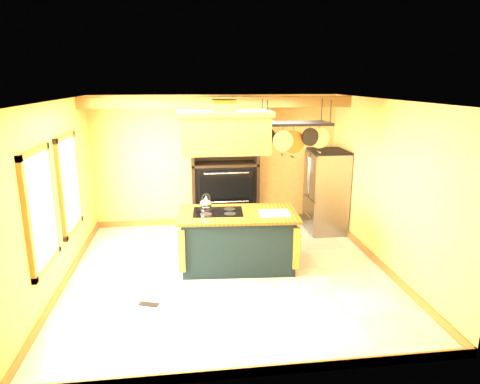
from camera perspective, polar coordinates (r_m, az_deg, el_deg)
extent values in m
plane|color=beige|center=(6.95, -1.47, -10.71)|extent=(5.00, 5.00, 0.00)
plane|color=white|center=(6.28, -1.64, 12.11)|extent=(5.00, 5.00, 0.00)
cube|color=#E1B052|center=(8.92, -3.18, 4.14)|extent=(5.00, 0.02, 2.70)
cube|color=#E1B052|center=(4.14, 1.99, -8.60)|extent=(5.00, 0.02, 2.70)
cube|color=#E1B052|center=(6.72, -23.26, -0.58)|extent=(0.02, 5.00, 2.70)
cube|color=#E1B052|center=(7.17, 18.74, 0.75)|extent=(0.02, 5.00, 2.70)
cube|color=olive|center=(7.98, -2.87, 11.87)|extent=(5.00, 0.15, 0.20)
cube|color=olive|center=(5.97, -25.04, -2.12)|extent=(0.06, 1.06, 1.56)
cube|color=white|center=(5.96, -24.82, -2.11)|extent=(0.02, 0.85, 1.34)
cube|color=olive|center=(7.27, -21.83, 1.05)|extent=(0.06, 1.06, 1.56)
cube|color=white|center=(7.26, -21.64, 1.06)|extent=(0.02, 0.85, 1.34)
cube|color=black|center=(7.02, -0.31, -6.53)|extent=(1.81, 1.07, 0.88)
cube|color=brown|center=(6.87, -0.31, -2.95)|extent=(1.97, 1.18, 0.04)
cube|color=black|center=(6.90, -2.97, -2.66)|extent=(0.83, 0.60, 0.01)
ellipsoid|color=silver|center=(7.00, -4.55, -1.56)|extent=(0.20, 0.20, 0.16)
cube|color=white|center=(6.83, 4.60, -2.83)|extent=(0.50, 0.40, 0.02)
cube|color=#B17C2C|center=(6.57, -2.07, 7.67)|extent=(1.32, 0.71, 0.56)
cube|color=olive|center=(6.54, -2.10, 10.45)|extent=(1.40, 0.79, 0.08)
cube|color=#B17C2C|center=(6.54, -2.11, 11.15)|extent=(0.35, 0.35, 0.24)
cube|color=black|center=(6.74, 7.38, 9.06)|extent=(1.07, 0.54, 0.04)
cylinder|color=black|center=(6.41, 3.67, 10.50)|extent=(0.02, 0.02, 0.37)
cylinder|color=black|center=(7.07, 10.85, 10.67)|extent=(0.02, 0.02, 0.37)
cylinder|color=black|center=(6.78, 3.55, 7.48)|extent=(0.28, 0.04, 0.28)
cylinder|color=silver|center=(6.62, 5.73, 6.82)|extent=(0.32, 0.04, 0.32)
cylinder|color=#A35728|center=(6.88, 7.07, 6.67)|extent=(0.37, 0.04, 0.37)
cylinder|color=black|center=(6.72, 9.34, 7.25)|extent=(0.28, 0.04, 0.28)
cylinder|color=silver|center=(6.99, 10.52, 7.07)|extent=(0.32, 0.04, 0.32)
cube|color=gray|center=(8.71, 11.47, -0.04)|extent=(0.68, 0.83, 1.62)
cube|color=gray|center=(8.32, 9.75, 1.89)|extent=(0.03, 0.40, 0.87)
cube|color=gray|center=(8.71, 8.96, 2.49)|extent=(0.03, 0.40, 0.87)
cube|color=gray|center=(8.72, 9.13, -2.90)|extent=(0.03, 0.79, 0.68)
cube|color=black|center=(8.93, 11.22, -4.89)|extent=(0.64, 0.79, 0.06)
cube|color=black|center=(8.91, -2.19, 3.11)|extent=(1.35, 0.06, 2.38)
cube|color=black|center=(8.63, -6.30, 2.64)|extent=(0.06, 0.57, 2.38)
cube|color=black|center=(8.75, 2.17, 2.88)|extent=(0.06, 0.57, 2.38)
cube|color=black|center=(8.63, -2.04, 3.78)|extent=(1.35, 0.57, 0.05)
cube|color=black|center=(8.81, -2.02, -0.30)|extent=(1.23, 0.47, 1.29)
cube|color=black|center=(8.41, -1.83, 0.96)|extent=(1.05, 0.04, 0.57)
cube|color=black|center=(8.57, -1.80, -2.74)|extent=(1.05, 0.04, 0.52)
cube|color=black|center=(8.59, -2.06, 5.48)|extent=(1.23, 0.51, 0.02)
cube|color=black|center=(8.55, -2.08, 7.33)|extent=(1.23, 0.51, 0.02)
cube|color=black|center=(8.52, -2.09, 9.12)|extent=(1.23, 0.51, 0.03)
cylinder|color=white|center=(8.51, -4.27, 5.70)|extent=(0.22, 0.22, 0.07)
cylinder|color=teal|center=(8.53, 0.40, 7.99)|extent=(0.10, 0.10, 0.17)
cube|color=black|center=(6.19, -12.06, -14.43)|extent=(0.30, 0.21, 0.01)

